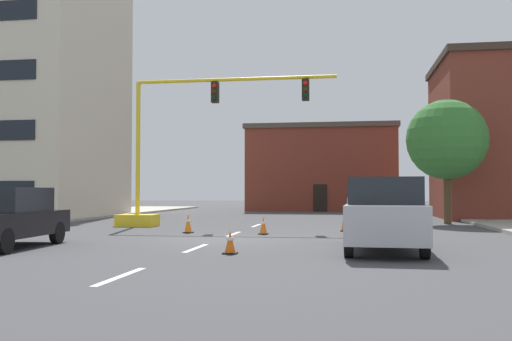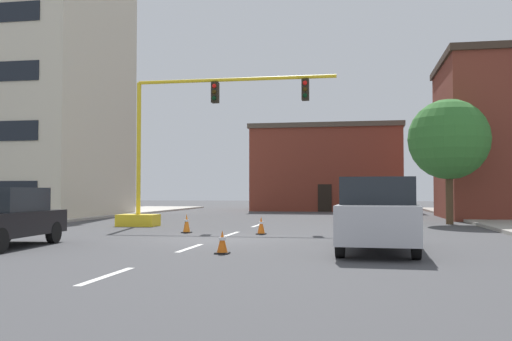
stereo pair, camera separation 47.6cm
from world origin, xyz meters
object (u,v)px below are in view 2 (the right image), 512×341
(sedan_black_mid_left, at_px, (2,217))
(tree_right_mid, at_px, (449,140))
(traffic_cone_roadside_b, at_px, (261,225))
(traffic_cone_roadside_a, at_px, (187,223))
(traffic_cone_roadside_c, at_px, (344,222))
(traffic_signal_gantry, at_px, (166,177))
(traffic_cone_roadside_d, at_px, (222,242))
(pickup_truck_silver, at_px, (378,215))

(sedan_black_mid_left, bearing_deg, tree_right_mid, 44.87)
(tree_right_mid, xyz_separation_m, traffic_cone_roadside_b, (-8.09, -8.19, -3.87))
(traffic_cone_roadside_a, height_order, traffic_cone_roadside_c, traffic_cone_roadside_c)
(traffic_signal_gantry, bearing_deg, sedan_black_mid_left, -97.49)
(sedan_black_mid_left, bearing_deg, traffic_cone_roadside_d, -4.25)
(traffic_cone_roadside_a, bearing_deg, pickup_truck_silver, -38.52)
(traffic_cone_roadside_b, bearing_deg, traffic_cone_roadside_a, 175.46)
(traffic_signal_gantry, height_order, pickup_truck_silver, traffic_signal_gantry)
(tree_right_mid, height_order, sedan_black_mid_left, tree_right_mid)
(sedan_black_mid_left, xyz_separation_m, traffic_cone_roadside_d, (6.66, -0.49, -0.59))
(traffic_cone_roadside_a, distance_m, traffic_cone_roadside_b, 3.02)
(pickup_truck_silver, bearing_deg, traffic_cone_roadside_d, -160.73)
(tree_right_mid, bearing_deg, pickup_truck_silver, -106.11)
(traffic_cone_roadside_a, bearing_deg, tree_right_mid, 35.62)
(traffic_cone_roadside_b, bearing_deg, traffic_signal_gantry, 142.16)
(traffic_cone_roadside_b, height_order, traffic_cone_roadside_c, traffic_cone_roadside_c)
(tree_right_mid, bearing_deg, traffic_cone_roadside_b, -134.65)
(traffic_cone_roadside_b, bearing_deg, pickup_truck_silver, -52.76)
(traffic_signal_gantry, distance_m, sedan_black_mid_left, 10.56)
(traffic_cone_roadside_a, relative_size, traffic_cone_roadside_b, 1.11)
(pickup_truck_silver, relative_size, sedan_black_mid_left, 1.19)
(traffic_cone_roadside_d, bearing_deg, sedan_black_mid_left, 175.75)
(traffic_signal_gantry, bearing_deg, traffic_cone_roadside_a, -60.24)
(traffic_cone_roadside_a, bearing_deg, traffic_cone_roadside_d, -66.13)
(traffic_signal_gantry, relative_size, pickup_truck_silver, 1.85)
(traffic_cone_roadside_b, bearing_deg, traffic_cone_roadside_d, -88.89)
(pickup_truck_silver, xyz_separation_m, traffic_cone_roadside_d, (-4.01, -1.40, -0.67))
(traffic_cone_roadside_c, bearing_deg, tree_right_mid, 50.34)
(traffic_signal_gantry, relative_size, traffic_cone_roadside_d, 16.53)
(sedan_black_mid_left, bearing_deg, traffic_signal_gantry, 82.51)
(tree_right_mid, height_order, traffic_cone_roadside_a, tree_right_mid)
(pickup_truck_silver, xyz_separation_m, traffic_cone_roadside_c, (-1.11, 7.55, -0.59))
(traffic_cone_roadside_c, bearing_deg, pickup_truck_silver, -81.67)
(traffic_cone_roadside_c, bearing_deg, traffic_cone_roadside_d, -107.98)
(sedan_black_mid_left, xyz_separation_m, traffic_cone_roadside_b, (6.53, 6.36, -0.55))
(traffic_cone_roadside_c, height_order, traffic_cone_roadside_d, traffic_cone_roadside_c)
(tree_right_mid, xyz_separation_m, sedan_black_mid_left, (-14.62, -14.55, -3.32))
(pickup_truck_silver, relative_size, traffic_cone_roadside_d, 8.92)
(traffic_cone_roadside_b, distance_m, traffic_cone_roadside_d, 6.86)
(traffic_signal_gantry, xyz_separation_m, traffic_cone_roadside_b, (5.17, -4.01, -1.97))
(traffic_cone_roadside_a, bearing_deg, traffic_cone_roadside_b, -4.54)
(tree_right_mid, distance_m, traffic_cone_roadside_d, 17.46)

